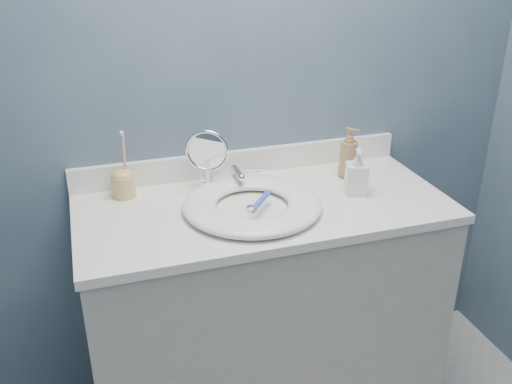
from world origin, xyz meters
name	(u,v)px	position (x,y,z in m)	size (l,w,h in m)	color
back_wall	(239,87)	(0.00, 1.25, 1.20)	(2.20, 0.02, 2.40)	#465369
vanity_cabinet	(263,316)	(0.00, 0.97, 0.42)	(1.20, 0.55, 0.85)	#B9B4A9
countertop	(264,207)	(0.00, 0.97, 0.86)	(1.22, 0.57, 0.03)	white
backsplash	(241,162)	(0.00, 1.24, 0.93)	(1.22, 0.02, 0.09)	white
basin	(252,204)	(-0.05, 0.94, 0.90)	(0.45, 0.45, 0.04)	white
drain	(252,208)	(-0.05, 0.94, 0.88)	(0.04, 0.04, 0.01)	silver
faucet	(235,178)	(-0.05, 1.14, 0.91)	(0.25, 0.13, 0.07)	silver
makeup_mirror	(207,158)	(-0.15, 1.13, 1.00)	(0.14, 0.08, 0.22)	silver
soap_bottle_amber	(349,153)	(0.36, 1.09, 0.97)	(0.07, 0.07, 0.19)	#9E7647
soap_bottle_clear	(357,172)	(0.32, 0.96, 0.96)	(0.07, 0.07, 0.16)	silver
toothbrush_holder	(123,182)	(-0.43, 1.17, 0.93)	(0.08, 0.08, 0.23)	tan
toothbrush_lying	(260,202)	(-0.04, 0.90, 0.92)	(0.12, 0.14, 0.02)	#3452B9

